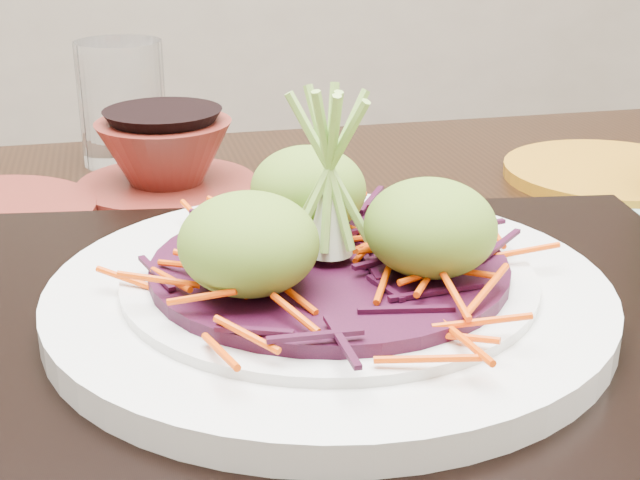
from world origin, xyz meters
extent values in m
cube|color=black|center=(0.08, -0.09, 0.69)|extent=(1.14, 0.77, 0.04)
cube|color=#7B9F98|center=(0.07, -0.17, 0.72)|extent=(0.56, 0.47, 0.00)
cube|color=black|center=(0.07, -0.17, 0.73)|extent=(0.49, 0.39, 0.02)
cylinder|color=silver|center=(0.07, -0.17, 0.75)|extent=(0.29, 0.29, 0.02)
cylinder|color=silver|center=(0.07, -0.17, 0.75)|extent=(0.21, 0.21, 0.01)
cylinder|color=#390B20|center=(0.07, -0.17, 0.76)|extent=(0.18, 0.18, 0.01)
ellipsoid|color=#597E25|center=(0.03, -0.20, 0.79)|extent=(0.07, 0.07, 0.05)
ellipsoid|color=#597E25|center=(0.11, -0.20, 0.79)|extent=(0.07, 0.07, 0.05)
ellipsoid|color=#597E25|center=(0.07, -0.13, 0.79)|extent=(0.07, 0.07, 0.05)
cylinder|color=white|center=(-0.02, 0.21, 0.77)|extent=(0.08, 0.08, 0.11)
cylinder|color=#5E1D16|center=(0.01, 0.11, 0.72)|extent=(0.18, 0.18, 0.01)
cylinder|color=#AE6E13|center=(0.37, 0.06, 0.72)|extent=(0.21, 0.21, 0.01)
camera|label=1|loc=(-0.03, -0.58, 0.94)|focal=50.00mm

